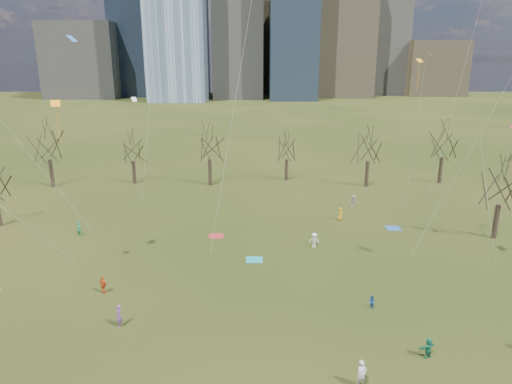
{
  "coord_description": "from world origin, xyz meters",
  "views": [
    {
      "loc": [
        -0.13,
        -28.34,
        18.78
      ],
      "look_at": [
        0.0,
        12.0,
        7.0
      ],
      "focal_mm": 32.0,
      "sensor_mm": 36.0,
      "label": 1
    }
  ],
  "objects_px": {
    "blanket_teal": "(254,260)",
    "person_1": "(362,374)",
    "blanket_crimson": "(216,236)",
    "blanket_navy": "(393,228)",
    "person_4": "(103,285)"
  },
  "relations": [
    {
      "from": "blanket_teal",
      "to": "person_1",
      "type": "distance_m",
      "value": 19.09
    },
    {
      "from": "blanket_crimson",
      "to": "person_1",
      "type": "height_order",
      "value": "person_1"
    },
    {
      "from": "blanket_teal",
      "to": "person_1",
      "type": "bearing_deg",
      "value": -70.58
    },
    {
      "from": "blanket_navy",
      "to": "person_4",
      "type": "bearing_deg",
      "value": -152.22
    },
    {
      "from": "blanket_teal",
      "to": "person_1",
      "type": "relative_size",
      "value": 0.88
    },
    {
      "from": "person_1",
      "to": "blanket_navy",
      "type": "bearing_deg",
      "value": 40.83
    },
    {
      "from": "blanket_navy",
      "to": "person_4",
      "type": "relative_size",
      "value": 1.06
    },
    {
      "from": "person_1",
      "to": "blanket_teal",
      "type": "bearing_deg",
      "value": 80.33
    },
    {
      "from": "blanket_navy",
      "to": "blanket_teal",
      "type": "bearing_deg",
      "value": -151.95
    },
    {
      "from": "person_1",
      "to": "person_4",
      "type": "height_order",
      "value": "person_1"
    },
    {
      "from": "person_1",
      "to": "person_4",
      "type": "bearing_deg",
      "value": 119.7
    },
    {
      "from": "person_4",
      "to": "person_1",
      "type": "bearing_deg",
      "value": 179.85
    },
    {
      "from": "blanket_teal",
      "to": "person_4",
      "type": "xyz_separation_m",
      "value": [
        -12.57,
        -6.52,
        0.74
      ]
    },
    {
      "from": "blanket_crimson",
      "to": "person_4",
      "type": "height_order",
      "value": "person_4"
    },
    {
      "from": "blanket_teal",
      "to": "person_4",
      "type": "height_order",
      "value": "person_4"
    }
  ]
}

